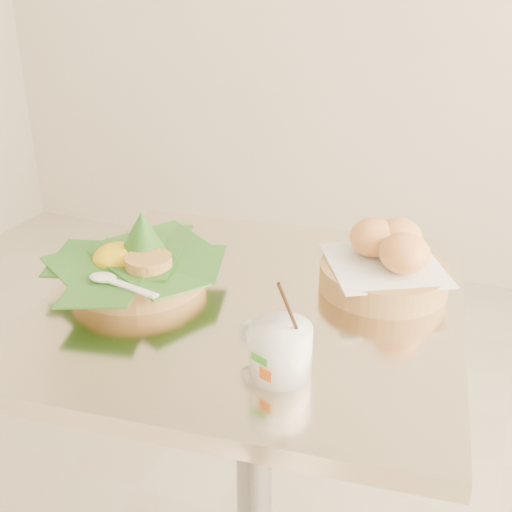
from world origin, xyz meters
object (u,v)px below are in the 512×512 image
at_px(bread_basket, 387,263).
at_px(rice_basket, 137,262).
at_px(cafe_table, 254,403).
at_px(coffee_mug, 279,349).

bearing_deg(bread_basket, rice_basket, -160.31).
distance_m(cafe_table, bread_basket, 0.36).
height_order(cafe_table, rice_basket, rice_basket).
xyz_separation_m(rice_basket, bread_basket, (0.42, 0.15, 0.01)).
bearing_deg(cafe_table, bread_basket, 33.45).
relative_size(cafe_table, rice_basket, 2.55).
distance_m(rice_basket, coffee_mug, 0.37).
relative_size(rice_basket, coffee_mug, 2.01).
xyz_separation_m(cafe_table, rice_basket, (-0.22, -0.02, 0.26)).
xyz_separation_m(rice_basket, coffee_mug, (0.33, -0.17, -0.00)).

